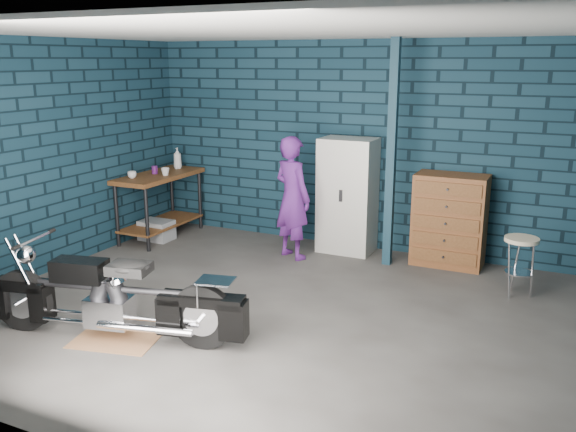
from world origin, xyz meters
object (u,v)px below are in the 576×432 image
object	(u,v)px
locker	(347,196)
shop_stool	(519,267)
person	(292,198)
storage_bin	(157,230)
motorcycle	(114,291)
tool_chest	(449,221)
workbench	(160,206)

from	to	relation	value
locker	shop_stool	distance (m)	2.34
person	storage_bin	xyz separation A→B (m)	(-2.04, -0.13, -0.64)
person	shop_stool	xyz separation A→B (m)	(2.73, -0.16, -0.45)
person	locker	distance (m)	0.75
motorcycle	tool_chest	xyz separation A→B (m)	(2.28, 3.35, 0.10)
workbench	person	world-z (taller)	person
storage_bin	person	bearing A→B (deg)	3.52
tool_chest	motorcycle	bearing A→B (deg)	-124.22
motorcycle	person	distance (m)	2.87
tool_chest	storage_bin	bearing A→B (deg)	-170.37
person	storage_bin	distance (m)	2.14
locker	shop_stool	world-z (taller)	locker
workbench	motorcycle	distance (m)	3.27
motorcycle	storage_bin	bearing A→B (deg)	107.51
workbench	person	bearing A→B (deg)	-0.44
storage_bin	locker	xyz separation A→B (m)	(2.57, 0.66, 0.61)
storage_bin	tool_chest	world-z (taller)	tool_chest
motorcycle	tool_chest	world-z (taller)	tool_chest
motorcycle	shop_stool	distance (m)	4.14
person	storage_bin	world-z (taller)	person
motorcycle	person	size ratio (longest dim) A/B	1.34
person	storage_bin	size ratio (longest dim) A/B	3.51
person	tool_chest	xyz separation A→B (m)	(1.85, 0.53, -0.21)
motorcycle	shop_stool	bearing A→B (deg)	26.83
workbench	shop_stool	xyz separation A→B (m)	(4.79, -0.18, -0.13)
motorcycle	storage_bin	size ratio (longest dim) A/B	4.70
storage_bin	locker	distance (m)	2.72
storage_bin	shop_stool	size ratio (longest dim) A/B	0.68
motorcycle	shop_stool	world-z (taller)	motorcycle
locker	tool_chest	world-z (taller)	locker
storage_bin	locker	size ratio (longest dim) A/B	0.30
person	storage_bin	bearing A→B (deg)	27.33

